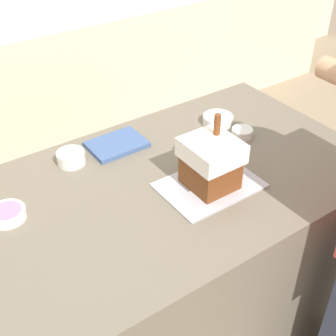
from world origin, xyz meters
TOP-DOWN VIEW (x-y plane):
  - kitchen_island at (0.00, 0.00)m, footprint 1.85×0.95m
  - baking_tray at (0.22, -0.12)m, footprint 0.37×0.26m
  - gingerbread_house at (0.22, -0.11)m, footprint 0.18×0.19m
  - candy_bowl_beside_tree at (-0.14, 0.32)m, footprint 0.11×0.11m
  - candy_bowl_near_tray_right at (-0.46, 0.14)m, footprint 0.13×0.13m
  - candy_bowl_near_tray_left at (0.55, 0.08)m, footprint 0.09×0.09m
  - candy_bowl_far_right at (0.54, 0.22)m, footprint 0.14×0.14m
  - cookbook at (0.07, 0.32)m, footprint 0.23×0.17m

SIDE VIEW (x-z plane):
  - kitchen_island at x=0.00m, z-range 0.00..0.91m
  - baking_tray at x=0.22m, z-range 0.91..0.92m
  - cookbook at x=0.07m, z-range 0.91..0.93m
  - candy_bowl_near_tray_right at x=-0.46m, z-range 0.92..0.95m
  - candy_bowl_far_right at x=0.54m, z-range 0.92..0.95m
  - candy_bowl_near_tray_left at x=0.55m, z-range 0.92..0.95m
  - candy_bowl_beside_tree at x=-0.14m, z-range 0.92..0.97m
  - gingerbread_house at x=0.22m, z-range 0.89..1.16m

